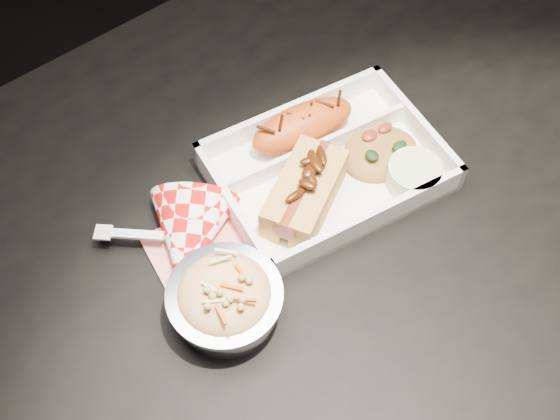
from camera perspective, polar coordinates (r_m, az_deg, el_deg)
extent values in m
cube|color=black|center=(1.49, 2.13, -16.45)|extent=(4.00, 4.00, 0.05)
cube|color=black|center=(0.80, 3.83, -0.56)|extent=(1.20, 0.80, 0.03)
cylinder|color=black|center=(1.50, 10.12, 11.74)|extent=(0.05, 0.05, 0.72)
cube|color=white|center=(0.81, 3.83, 2.93)|extent=(0.28, 0.22, 0.01)
cube|color=white|center=(0.84, 0.83, 7.68)|extent=(0.25, 0.05, 0.04)
cube|color=white|center=(0.76, 7.27, -1.02)|extent=(0.25, 0.05, 0.04)
cube|color=white|center=(0.76, -3.90, 0.01)|extent=(0.04, 0.18, 0.04)
cube|color=white|center=(0.85, 10.96, 6.72)|extent=(0.04, 0.18, 0.04)
cube|color=white|center=(0.81, 2.97, 4.73)|extent=(0.23, 0.05, 0.03)
ellipsoid|color=#C54C13|center=(0.82, 1.85, 6.90)|extent=(0.14, 0.07, 0.05)
cube|color=gold|center=(0.76, 3.21, 0.96)|extent=(0.11, 0.08, 0.04)
cube|color=gold|center=(0.76, 0.84, 1.79)|extent=(0.11, 0.08, 0.04)
cylinder|color=maroon|center=(0.75, 2.04, 1.77)|extent=(0.12, 0.08, 0.03)
ellipsoid|color=#A46D2F|center=(0.81, 8.22, 5.05)|extent=(0.10, 0.09, 0.03)
cylinder|color=beige|center=(0.79, 10.79, 2.77)|extent=(0.06, 0.06, 0.03)
cylinder|color=silver|center=(0.70, -4.43, -7.60)|extent=(0.10, 0.10, 0.04)
cylinder|color=silver|center=(0.69, -4.54, -6.86)|extent=(0.12, 0.12, 0.01)
ellipsoid|color=#C7BF8C|center=(0.69, -4.54, -6.86)|extent=(0.09, 0.09, 0.04)
cube|color=red|center=(0.76, -6.33, -3.09)|extent=(0.12, 0.11, 0.00)
cone|color=red|center=(0.75, -7.50, -2.39)|extent=(0.15, 0.15, 0.10)
cube|color=white|center=(0.76, -11.63, -1.97)|extent=(0.05, 0.05, 0.00)
cube|color=white|center=(0.77, -14.17, -1.78)|extent=(0.03, 0.03, 0.00)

